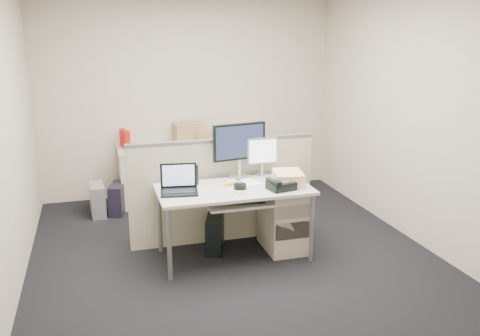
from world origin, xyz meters
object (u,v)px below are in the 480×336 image
object	(u,v)px
laptop	(179,180)
desk	(234,194)
desk_phone	(281,186)
monitor_main	(239,151)

from	to	relation	value
laptop	desk	bearing A→B (deg)	10.25
desk	desk_phone	xyz separation A→B (m)	(0.43, -0.18, 0.10)
desk	laptop	size ratio (longest dim) A/B	4.31
monitor_main	desk_phone	bearing A→B (deg)	-70.63
desk	monitor_main	distance (m)	0.50
laptop	desk_phone	world-z (taller)	laptop
laptop	desk_phone	xyz separation A→B (m)	(0.97, -0.16, -0.09)
desk	laptop	xyz separation A→B (m)	(-0.54, -0.02, 0.20)
laptop	desk_phone	size ratio (longest dim) A/B	1.43
desk	desk_phone	distance (m)	0.47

